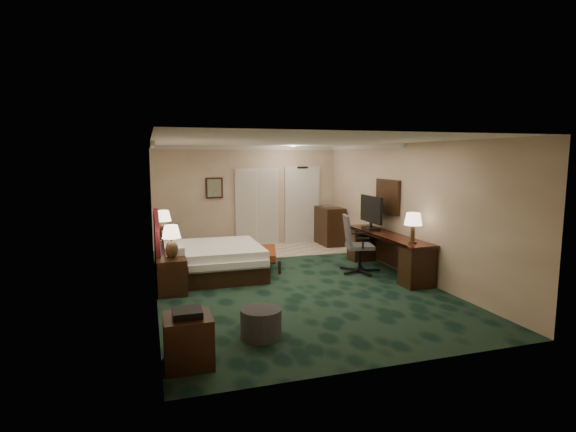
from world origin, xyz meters
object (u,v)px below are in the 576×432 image
object	(u,v)px
nightstand_far	(166,252)
desk	(386,253)
nightstand_near	(172,276)
ottoman	(261,323)
minibar	(330,226)
lamp_far	(164,225)
lamp_near	(172,242)
bed_bench	(266,259)
desk_chair	(360,244)
tv	(371,213)
side_table	(188,341)
bed	(211,261)

from	to	relation	value
nightstand_far	desk	xyz separation A→B (m)	(4.42, -1.98, 0.10)
nightstand_near	ottoman	world-z (taller)	nightstand_near
desk	minibar	distance (m)	3.09
nightstand_near	lamp_far	distance (m)	2.27
ottoman	minibar	distance (m)	6.61
lamp_far	desk	distance (m)	4.89
lamp_near	bed_bench	size ratio (longest dim) A/B	0.49
nightstand_near	desk_chair	size ratio (longest dim) A/B	0.52
ottoman	tv	xyz separation A→B (m)	(3.34, 3.25, 0.98)
lamp_far	minibar	xyz separation A→B (m)	(4.44, 1.12, -0.40)
desk	minibar	world-z (taller)	minibar
nightstand_far	side_table	world-z (taller)	nightstand_far
desk_chair	minibar	distance (m)	3.02
lamp_far	bed_bench	xyz separation A→B (m)	(2.08, -0.95, -0.72)
desk_chair	minibar	bearing A→B (deg)	93.42
bed_bench	minibar	size ratio (longest dim) A/B	1.19
bed	nightstand_far	distance (m)	1.49
tv	minibar	world-z (taller)	tv
bed_bench	desk_chair	size ratio (longest dim) A/B	1.01
desk_chair	desk	bearing A→B (deg)	2.26
side_table	bed_bench	bearing A→B (deg)	64.12
lamp_near	side_table	size ratio (longest dim) A/B	1.01
bed	side_table	world-z (taller)	bed
lamp_far	ottoman	xyz separation A→B (m)	(1.08, -4.56, -0.73)
ottoman	minibar	world-z (taller)	minibar
nightstand_near	side_table	bearing A→B (deg)	-89.40
tv	bed_bench	bearing A→B (deg)	172.64
bed	lamp_near	distance (m)	1.44
nightstand_far	desk	size ratio (longest dim) A/B	0.22
nightstand_far	minibar	bearing A→B (deg)	14.08
lamp_near	tv	distance (m)	4.47
nightstand_far	side_table	xyz separation A→B (m)	(0.04, -5.11, -0.01)
desk	minibar	size ratio (longest dim) A/B	2.69
lamp_far	ottoman	size ratio (longest dim) A/B	1.14
bed	side_table	distance (m)	3.96
desk	desk_chair	size ratio (longest dim) A/B	2.29
side_table	nightstand_near	bearing A→B (deg)	90.60
nightstand_far	bed_bench	xyz separation A→B (m)	(2.05, -0.97, -0.10)
bed_bench	tv	world-z (taller)	tv
side_table	tv	bearing A→B (deg)	41.04
bed_bench	side_table	world-z (taller)	side_table
lamp_far	minibar	distance (m)	4.60
nightstand_far	lamp_near	world-z (taller)	lamp_near
ottoman	desk	bearing A→B (deg)	37.62
bed	nightstand_near	world-z (taller)	nightstand_near
nightstand_far	desk_chair	size ratio (longest dim) A/B	0.50
bed_bench	desk_chair	bearing A→B (deg)	-11.72
lamp_near	bed_bench	xyz separation A→B (m)	(2.03, 1.28, -0.73)
nightstand_near	desk	xyz separation A→B (m)	(4.40, 0.22, 0.08)
side_table	ottoman	bearing A→B (deg)	28.05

